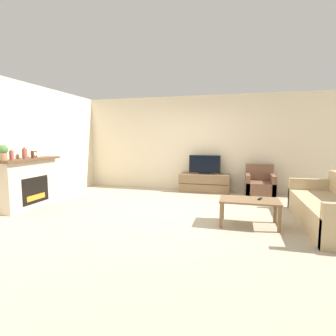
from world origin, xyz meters
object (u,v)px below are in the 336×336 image
(tv, at_px, (205,165))
(fireplace, at_px, (30,182))
(potted_plant, at_px, (3,152))
(mantel_vase_centre_left, at_px, (25,153))
(tv_stand, at_px, (204,183))
(mantel_clock, at_px, (34,154))
(couch, at_px, (333,210))
(armchair, at_px, (260,186))
(mantel_vase_left, at_px, (12,155))
(remote, at_px, (260,199))
(coffee_table, at_px, (249,203))

(tv, bearing_deg, fireplace, -143.11)
(potted_plant, bearing_deg, mantel_vase_centre_left, 90.00)
(tv_stand, bearing_deg, mantel_vase_centre_left, -141.80)
(mantel_clock, height_order, couch, mantel_clock)
(potted_plant, relative_size, tv_stand, 0.22)
(mantel_vase_centre_left, bearing_deg, armchair, 26.54)
(mantel_vase_centre_left, bearing_deg, mantel_vase_left, -90.00)
(fireplace, height_order, mantel_vase_left, mantel_vase_left)
(remote, bearing_deg, mantel_vase_left, -154.31)
(fireplace, distance_m, coffee_table, 4.54)
(coffee_table, bearing_deg, tv, 112.24)
(mantel_vase_left, bearing_deg, mantel_vase_centre_left, 90.00)
(mantel_vase_centre_left, relative_size, tv_stand, 0.18)
(tv_stand, bearing_deg, fireplace, -143.08)
(potted_plant, bearing_deg, fireplace, 91.52)
(mantel_clock, distance_m, potted_plant, 0.78)
(mantel_clock, bearing_deg, tv, 35.44)
(coffee_table, relative_size, remote, 6.41)
(coffee_table, bearing_deg, mantel_vase_left, -174.93)
(mantel_vase_left, bearing_deg, fireplace, 92.15)
(fireplace, height_order, couch, fireplace)
(potted_plant, relative_size, armchair, 0.37)
(mantel_clock, height_order, tv_stand, mantel_clock)
(tv, distance_m, armchair, 1.54)
(potted_plant, bearing_deg, remote, 7.72)
(fireplace, relative_size, tv_stand, 1.07)
(mantel_clock, bearing_deg, coffee_table, -2.39)
(mantel_vase_left, height_order, tv, mantel_vase_left)
(mantel_vase_centre_left, bearing_deg, coffee_table, 0.87)
(fireplace, distance_m, mantel_vase_left, 0.76)
(mantel_vase_left, height_order, armchair, mantel_vase_left)
(fireplace, bearing_deg, couch, 2.42)
(mantel_vase_left, relative_size, tv, 0.24)
(mantel_vase_centre_left, xyz_separation_m, coffee_table, (4.52, 0.07, -0.79))
(potted_plant, bearing_deg, coffee_table, 7.37)
(fireplace, bearing_deg, coffee_table, -0.53)
(fireplace, relative_size, tv, 1.71)
(fireplace, bearing_deg, remote, 0.12)
(fireplace, bearing_deg, armchair, 25.42)
(mantel_vase_centre_left, bearing_deg, potted_plant, -90.00)
(fireplace, relative_size, couch, 0.63)
(armchair, bearing_deg, mantel_vase_left, -150.43)
(tv, bearing_deg, coffee_table, -67.76)
(fireplace, relative_size, armchair, 1.79)
(fireplace, distance_m, couch, 5.93)
(mantel_vase_left, xyz_separation_m, tv_stand, (3.44, 3.04, -0.92))
(tv_stand, xyz_separation_m, couch, (2.46, -2.35, 0.03))
(armchair, xyz_separation_m, coffee_table, (-0.36, -2.37, 0.12))
(tv_stand, bearing_deg, potted_plant, -136.86)
(coffee_table, bearing_deg, armchair, 81.28)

